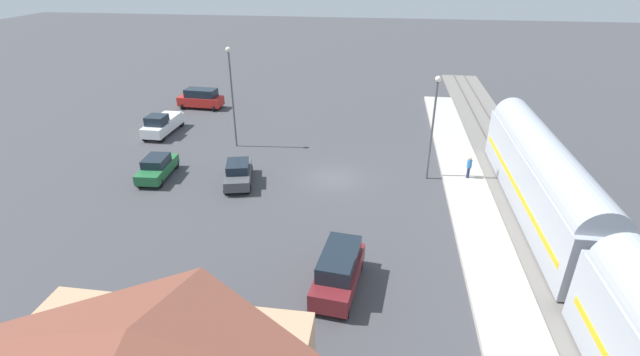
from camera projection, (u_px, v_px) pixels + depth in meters
name	position (u px, v px, depth m)	size (l,w,h in m)	color
ground_plane	(334.00, 178.00, 35.27)	(200.00, 200.00, 0.00)	#424247
railway_track	(521.00, 189.00, 33.45)	(4.80, 70.00, 0.30)	slate
platform	(465.00, 185.00, 33.93)	(3.20, 46.00, 0.30)	#B7B2A8
passenger_train	(605.00, 267.00, 20.61)	(2.93, 39.28, 4.98)	#ADB2BC
pedestrian_on_platform	(469.00, 166.00, 34.22)	(0.36, 0.36, 1.71)	#23284C
sedan_charcoal	(238.00, 173.00, 34.09)	(2.86, 4.81, 1.74)	#47494F
suv_red	(201.00, 98.00, 50.78)	(5.00, 2.60, 2.22)	red
suv_maroon	(339.00, 270.00, 23.15)	(2.50, 5.09, 2.22)	maroon
pickup_white	(162.00, 124.00, 43.49)	(2.03, 5.43, 2.14)	white
sedan_green	(157.00, 167.00, 34.96)	(2.15, 4.62, 1.74)	#236638
light_pole_near_platform	(434.00, 117.00, 32.96)	(0.44, 0.44, 8.05)	#515156
light_pole_lot_center	(231.00, 87.00, 38.71)	(0.44, 0.44, 8.85)	#515156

